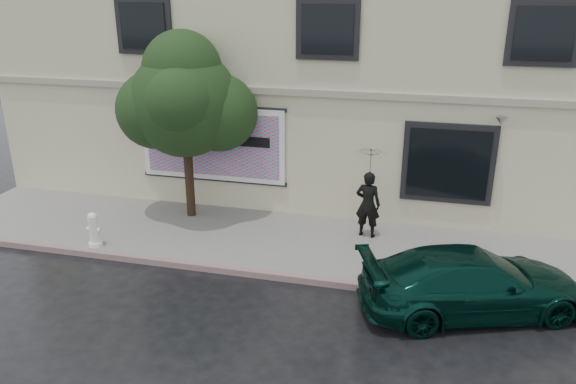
% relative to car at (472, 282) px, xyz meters
% --- Properties ---
extents(ground, '(90.00, 90.00, 0.00)m').
position_rel_car_xyz_m(ground, '(-3.73, -1.20, -0.66)').
color(ground, black).
rests_on(ground, ground).
extents(sidewalk, '(20.00, 3.50, 0.15)m').
position_rel_car_xyz_m(sidewalk, '(-3.73, 2.05, -0.58)').
color(sidewalk, gray).
rests_on(sidewalk, ground).
extents(curb, '(20.00, 0.18, 0.16)m').
position_rel_car_xyz_m(curb, '(-3.73, 0.30, -0.58)').
color(curb, slate).
rests_on(curb, ground).
extents(building, '(20.00, 8.12, 7.00)m').
position_rel_car_xyz_m(building, '(-3.73, 7.80, 2.84)').
color(building, beige).
rests_on(building, ground).
extents(billboard, '(4.30, 0.16, 2.20)m').
position_rel_car_xyz_m(billboard, '(-6.93, 3.72, 1.40)').
color(billboard, white).
rests_on(billboard, ground).
extents(car, '(4.92, 3.44, 1.31)m').
position_rel_car_xyz_m(car, '(0.00, 0.00, 0.00)').
color(car, black).
rests_on(car, ground).
extents(pedestrian, '(0.68, 0.49, 1.74)m').
position_rel_car_xyz_m(pedestrian, '(-2.42, 2.81, 0.36)').
color(pedestrian, black).
rests_on(pedestrian, sidewalk).
extents(umbrella, '(1.18, 1.18, 0.67)m').
position_rel_car_xyz_m(umbrella, '(-2.42, 2.81, 1.57)').
color(umbrella, black).
rests_on(umbrella, pedestrian).
extents(street_tree, '(2.86, 2.86, 4.61)m').
position_rel_car_xyz_m(street_tree, '(-7.36, 3.00, 2.66)').
color(street_tree, '#342617').
rests_on(street_tree, sidewalk).
extents(fire_hydrant, '(0.36, 0.34, 0.88)m').
position_rel_car_xyz_m(fire_hydrant, '(-8.89, 0.60, -0.08)').
color(fire_hydrant, white).
rests_on(fire_hydrant, sidewalk).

